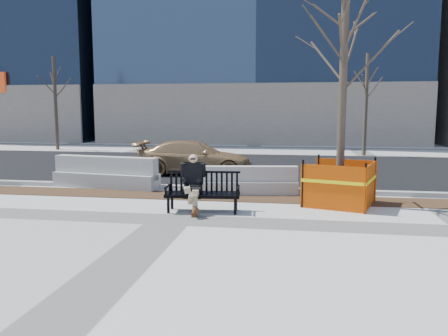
{
  "coord_description": "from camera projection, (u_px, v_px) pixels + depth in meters",
  "views": [
    {
      "loc": [
        2.59,
        -9.04,
        2.36
      ],
      "look_at": [
        0.92,
        1.44,
        0.95
      ],
      "focal_mm": 35.77,
      "sensor_mm": 36.0,
      "label": 1
    }
  ],
  "objects": [
    {
      "name": "far_tree_right",
      "position": [
        364.0,
        155.0,
        22.79
      ],
      "size": [
        2.14,
        2.14,
        5.51
      ],
      "primitive_type": null,
      "rotation": [
        0.0,
        0.0,
        -0.05
      ],
      "color": "brown",
      "rests_on": "ground"
    },
    {
      "name": "jersey_barrier_right",
      "position": [
        247.0,
        194.0,
        12.41
      ],
      "size": [
        2.83,
        0.94,
        0.8
      ],
      "primitive_type": null,
      "rotation": [
        0.0,
        0.0,
        0.14
      ],
      "color": "#A9A69E",
      "rests_on": "ground"
    },
    {
      "name": "tree_fence",
      "position": [
        339.0,
        205.0,
        11.07
      ],
      "size": [
        2.9,
        2.9,
        5.78
      ],
      "primitive_type": null,
      "rotation": [
        0.0,
        0.0,
        -0.3
      ],
      "color": "#FF5304",
      "rests_on": "ground"
    },
    {
      "name": "jersey_barrier_left",
      "position": [
        106.0,
        187.0,
        13.48
      ],
      "size": [
        3.38,
        1.14,
        0.95
      ],
      "primitive_type": null,
      "rotation": [
        0.0,
        0.0,
        -0.15
      ],
      "color": "#ABA9A0",
      "rests_on": "ground"
    },
    {
      "name": "curb",
      "position": [
        204.0,
        188.0,
        13.04
      ],
      "size": [
        60.0,
        0.25,
        0.12
      ],
      "primitive_type": "cube",
      "color": "#9E9B93",
      "rests_on": "ground"
    },
    {
      "name": "sedan",
      "position": [
        194.0,
        174.0,
        16.2
      ],
      "size": [
        4.3,
        1.96,
        1.22
      ],
      "primitive_type": "imported",
      "rotation": [
        0.0,
        0.0,
        1.63
      ],
      "color": "#9E794C",
      "rests_on": "ground"
    },
    {
      "name": "mulch_strip",
      "position": [
        197.0,
        196.0,
        12.11
      ],
      "size": [
        40.0,
        1.2,
        0.02
      ],
      "primitive_type": "cube",
      "color": "#47301C",
      "rests_on": "ground"
    },
    {
      "name": "ground",
      "position": [
        171.0,
        220.0,
        9.57
      ],
      "size": [
        120.0,
        120.0,
        0.0
      ],
      "primitive_type": "plane",
      "color": "beige",
      "rests_on": "ground"
    },
    {
      "name": "asphalt_street",
      "position": [
        230.0,
        167.0,
        18.18
      ],
      "size": [
        60.0,
        10.4,
        0.01
      ],
      "primitive_type": "cube",
      "color": "black",
      "rests_on": "ground"
    },
    {
      "name": "seated_man",
      "position": [
        193.0,
        211.0,
        10.37
      ],
      "size": [
        0.64,
        0.99,
        1.32
      ],
      "primitive_type": null,
      "rotation": [
        0.0,
        0.0,
        0.09
      ],
      "color": "black",
      "rests_on": "ground"
    },
    {
      "name": "far_tree_left",
      "position": [
        58.0,
        150.0,
        26.02
      ],
      "size": [
        2.61,
        2.61,
        5.76
      ],
      "primitive_type": null,
      "rotation": [
        0.0,
        0.0,
        -0.26
      ],
      "color": "#483A2E",
      "rests_on": "ground"
    },
    {
      "name": "bench",
      "position": [
        203.0,
        212.0,
        10.31
      ],
      "size": [
        1.79,
        0.77,
        0.93
      ],
      "primitive_type": null,
      "rotation": [
        0.0,
        0.0,
        0.09
      ],
      "color": "black",
      "rests_on": "ground"
    }
  ]
}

